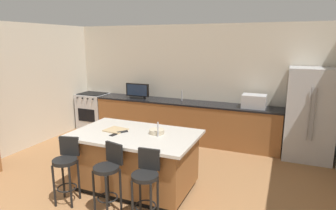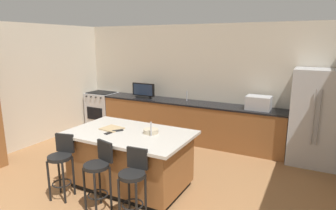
{
  "view_description": "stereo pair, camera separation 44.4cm",
  "coord_description": "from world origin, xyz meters",
  "px_view_note": "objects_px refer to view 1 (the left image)",
  "views": [
    {
      "loc": [
        2.06,
        -1.25,
        2.28
      ],
      "look_at": [
        0.06,
        3.54,
        1.11
      ],
      "focal_mm": 30.53,
      "sensor_mm": 36.0,
      "label": 1
    },
    {
      "loc": [
        2.46,
        -1.06,
        2.28
      ],
      "look_at": [
        0.06,
        3.54,
        1.11
      ],
      "focal_mm": 30.53,
      "sensor_mm": 36.0,
      "label": 2
    }
  ],
  "objects_px": {
    "range_oven": "(94,111)",
    "bar_stool_right": "(146,181)",
    "cell_phone": "(114,134)",
    "bar_stool_center": "(108,173)",
    "tv_remote": "(122,132)",
    "refrigerator": "(310,114)",
    "kitchen_island": "(135,160)",
    "tv_monitor": "(137,92)",
    "bar_stool_left": "(67,165)",
    "fruit_bowl": "(157,131)",
    "microwave": "(254,101)",
    "cutting_board": "(116,130)"
  },
  "relations": [
    {
      "from": "refrigerator",
      "to": "cell_phone",
      "type": "bearing_deg",
      "value": -137.9
    },
    {
      "from": "range_oven",
      "to": "bar_stool_left",
      "type": "distance_m",
      "value": 3.66
    },
    {
      "from": "tv_monitor",
      "to": "bar_stool_left",
      "type": "height_order",
      "value": "tv_monitor"
    },
    {
      "from": "cell_phone",
      "to": "bar_stool_left",
      "type": "bearing_deg",
      "value": -121.47
    },
    {
      "from": "microwave",
      "to": "refrigerator",
      "type": "bearing_deg",
      "value": -3.34
    },
    {
      "from": "range_oven",
      "to": "bar_stool_right",
      "type": "xyz_separation_m",
      "value": [
        3.15,
        -3.1,
        0.1
      ]
    },
    {
      "from": "tv_monitor",
      "to": "cell_phone",
      "type": "xyz_separation_m",
      "value": [
        0.98,
        -2.53,
        -0.17
      ]
    },
    {
      "from": "range_oven",
      "to": "cell_phone",
      "type": "height_order",
      "value": "range_oven"
    },
    {
      "from": "cell_phone",
      "to": "range_oven",
      "type": "bearing_deg",
      "value": 140.59
    },
    {
      "from": "microwave",
      "to": "bar_stool_right",
      "type": "distance_m",
      "value": 3.28
    },
    {
      "from": "microwave",
      "to": "bar_stool_left",
      "type": "xyz_separation_m",
      "value": [
        -2.18,
        -3.12,
        -0.49
      ]
    },
    {
      "from": "bar_stool_right",
      "to": "cell_phone",
      "type": "distance_m",
      "value": 1.01
    },
    {
      "from": "kitchen_island",
      "to": "fruit_bowl",
      "type": "relative_size",
      "value": 8.37
    },
    {
      "from": "bar_stool_center",
      "to": "cell_phone",
      "type": "xyz_separation_m",
      "value": [
        -0.26,
        0.55,
        0.33
      ]
    },
    {
      "from": "refrigerator",
      "to": "tv_monitor",
      "type": "height_order",
      "value": "refrigerator"
    },
    {
      "from": "tv_monitor",
      "to": "tv_remote",
      "type": "bearing_deg",
      "value": -66.44
    },
    {
      "from": "tv_remote",
      "to": "kitchen_island",
      "type": "bearing_deg",
      "value": 47.42
    },
    {
      "from": "tv_monitor",
      "to": "cell_phone",
      "type": "relative_size",
      "value": 4.0
    },
    {
      "from": "microwave",
      "to": "cell_phone",
      "type": "bearing_deg",
      "value": -123.88
    },
    {
      "from": "tv_remote",
      "to": "refrigerator",
      "type": "bearing_deg",
      "value": 76.66
    },
    {
      "from": "refrigerator",
      "to": "bar_stool_center",
      "type": "height_order",
      "value": "refrigerator"
    },
    {
      "from": "kitchen_island",
      "to": "tv_remote",
      "type": "distance_m",
      "value": 0.49
    },
    {
      "from": "microwave",
      "to": "bar_stool_right",
      "type": "bearing_deg",
      "value": -106.77
    },
    {
      "from": "bar_stool_center",
      "to": "tv_remote",
      "type": "bearing_deg",
      "value": 119.32
    },
    {
      "from": "kitchen_island",
      "to": "microwave",
      "type": "height_order",
      "value": "microwave"
    },
    {
      "from": "refrigerator",
      "to": "bar_stool_center",
      "type": "xyz_separation_m",
      "value": [
        -2.53,
        -3.07,
        -0.32
      ]
    },
    {
      "from": "range_oven",
      "to": "cutting_board",
      "type": "bearing_deg",
      "value": -46.66
    },
    {
      "from": "kitchen_island",
      "to": "refrigerator",
      "type": "bearing_deg",
      "value": 42.64
    },
    {
      "from": "bar_stool_left",
      "to": "cutting_board",
      "type": "xyz_separation_m",
      "value": [
        0.36,
        0.73,
        0.35
      ]
    },
    {
      "from": "kitchen_island",
      "to": "cell_phone",
      "type": "distance_m",
      "value": 0.54
    },
    {
      "from": "range_oven",
      "to": "tv_remote",
      "type": "height_order",
      "value": "range_oven"
    },
    {
      "from": "microwave",
      "to": "fruit_bowl",
      "type": "bearing_deg",
      "value": -117.08
    },
    {
      "from": "bar_stool_center",
      "to": "fruit_bowl",
      "type": "height_order",
      "value": "fruit_bowl"
    },
    {
      "from": "bar_stool_center",
      "to": "tv_remote",
      "type": "distance_m",
      "value": 0.8
    },
    {
      "from": "refrigerator",
      "to": "cutting_board",
      "type": "height_order",
      "value": "refrigerator"
    },
    {
      "from": "microwave",
      "to": "cell_phone",
      "type": "height_order",
      "value": "microwave"
    },
    {
      "from": "range_oven",
      "to": "bar_stool_left",
      "type": "height_order",
      "value": "bar_stool_left"
    },
    {
      "from": "refrigerator",
      "to": "tv_monitor",
      "type": "relative_size",
      "value": 2.98
    },
    {
      "from": "bar_stool_left",
      "to": "fruit_bowl",
      "type": "height_order",
      "value": "fruit_bowl"
    },
    {
      "from": "refrigerator",
      "to": "cutting_board",
      "type": "relative_size",
      "value": 5.75
    },
    {
      "from": "bar_stool_left",
      "to": "kitchen_island",
      "type": "bearing_deg",
      "value": 32.77
    },
    {
      "from": "cutting_board",
      "to": "microwave",
      "type": "bearing_deg",
      "value": 52.71
    },
    {
      "from": "bar_stool_left",
      "to": "tv_remote",
      "type": "distance_m",
      "value": 0.92
    },
    {
      "from": "fruit_bowl",
      "to": "cell_phone",
      "type": "relative_size",
      "value": 1.52
    },
    {
      "from": "tv_monitor",
      "to": "bar_stool_center",
      "type": "relative_size",
      "value": 0.62
    },
    {
      "from": "microwave",
      "to": "bar_stool_right",
      "type": "xyz_separation_m",
      "value": [
        -0.94,
        -3.11,
        -0.49
      ]
    },
    {
      "from": "refrigerator",
      "to": "range_oven",
      "type": "distance_m",
      "value": 5.16
    },
    {
      "from": "fruit_bowl",
      "to": "microwave",
      "type": "bearing_deg",
      "value": 62.92
    },
    {
      "from": "cell_phone",
      "to": "kitchen_island",
      "type": "bearing_deg",
      "value": 44.28
    },
    {
      "from": "bar_stool_center",
      "to": "cutting_board",
      "type": "relative_size",
      "value": 3.09
    }
  ]
}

